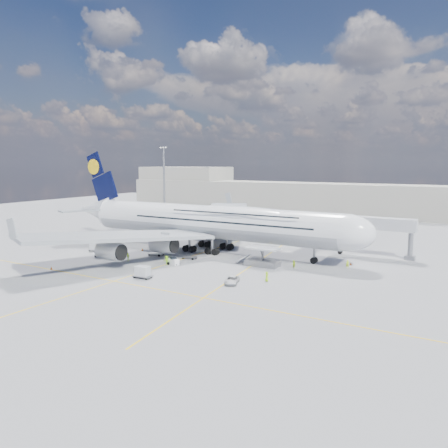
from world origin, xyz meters
The scene contains 32 objects.
ground centered at (0.00, 0.00, 0.00)m, with size 300.00×300.00×0.00m, color gray.
taxi_line_main centered at (0.00, 0.00, 0.01)m, with size 0.25×220.00×0.01m, color yellow.
taxi_line_cross centered at (0.00, -20.00, 0.01)m, with size 120.00×0.25×0.01m, color yellow.
taxi_line_diag centered at (14.00, 10.00, 0.01)m, with size 0.25×100.00×0.01m, color yellow.
airliner centered at (0.26, 10.00, 6.87)m, with size 77.26×79.15×23.71m.
jet_bridge centered at (29.81, 20.94, 6.85)m, with size 18.80×12.10×8.50m.
cargo_loader centered at (16.82, 2.89, 1.25)m, with size 8.53×3.20×3.67m.
light_mast centered at (-40.00, 45.00, 13.21)m, with size 3.00×0.70×25.50m.
terminal centered at (0.00, 95.00, 6.00)m, with size 180.00×16.00×12.00m, color #B2AD9E.
hangar centered at (-70.00, 100.00, 9.00)m, with size 40.00×22.00×18.00m, color #B2AD9E.
tree_line centered at (40.00, 140.00, 4.00)m, with size 160.00×6.00×8.00m, color #193814.
dolly_row_a centered at (-21.99, -3.51, 0.99)m, with size 3.15×2.10×1.84m.
dolly_row_b centered at (-16.03, -7.51, 0.91)m, with size 2.87×1.83×1.69m.
dolly_row_c centered at (-7.12, 0.01, 0.38)m, with size 3.60×2.33×0.49m.
dolly_back centered at (-14.32, -6.62, 0.34)m, with size 3.11×1.76×0.45m.
dolly_nose_far centered at (2.86, -15.91, 1.13)m, with size 3.45×2.03×2.10m.
dolly_nose_near centered at (1.11, 0.85, 0.35)m, with size 3.33×2.24×0.45m.
baggage_tug centered at (1.57, -5.30, 0.70)m, with size 2.76×1.87×1.58m.
catering_truck_inner centered at (-9.53, 22.54, 1.71)m, with size 6.45×3.65×3.62m.
catering_truck_outer centered at (-14.18, 38.04, 1.62)m, with size 6.35×4.77×3.49m.
service_van centered at (18.10, -11.13, 0.60)m, with size 1.99×4.31×1.20m, color silver.
crew_nose centered at (31.84, 9.44, 0.80)m, with size 0.58×0.38×1.60m, color #CAF019.
crew_loader centered at (22.93, 4.37, 0.76)m, with size 0.74×0.57×1.52m, color #B3E117.
crew_wing centered at (-9.04, -6.69, 0.79)m, with size 0.93×0.39×1.58m, color #A4E217.
crew_van centered at (22.46, -6.86, 0.84)m, with size 0.82×0.53×1.68m, color #B0F219.
crew_tug centered at (0.38, -5.89, 0.92)m, with size 1.19×0.68×1.84m, color #92E818.
cone_nose centered at (31.74, 12.27, 0.27)m, with size 0.45×0.45×0.57m.
cone_wing_left_inner centered at (-14.54, 23.22, 0.29)m, with size 0.47×0.47×0.60m.
cone_wing_left_outer centered at (-6.78, 30.57, 0.27)m, with size 0.43×0.43×0.55m.
cone_wing_right_inner centered at (-13.11, 2.42, 0.29)m, with size 0.47×0.47×0.59m.
cone_wing_right_outer centered at (-16.05, -19.95, 0.28)m, with size 0.46×0.46×0.58m.
cone_tail centered at (-35.78, 2.72, 0.23)m, with size 0.38×0.38×0.49m.
Camera 1 is at (52.68, -72.61, 19.95)m, focal length 35.00 mm.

